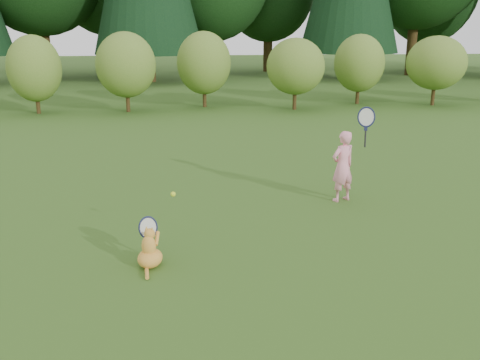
{
  "coord_description": "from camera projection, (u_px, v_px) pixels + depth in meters",
  "views": [
    {
      "loc": [
        -0.57,
        -7.0,
        2.97
      ],
      "look_at": [
        0.2,
        0.8,
        0.7
      ],
      "focal_mm": 40.0,
      "sensor_mm": 36.0,
      "label": 1
    }
  ],
  "objects": [
    {
      "name": "ground",
      "position": [
        231.0,
        243.0,
        7.57
      ],
      "size": [
        100.0,
        100.0,
        0.0
      ],
      "primitive_type": "plane",
      "color": "#2A4C15",
      "rests_on": "ground"
    },
    {
      "name": "shrub_row",
      "position": [
        202.0,
        70.0,
        19.61
      ],
      "size": [
        28.0,
        3.0,
        2.8
      ],
      "primitive_type": null,
      "color": "#557B26",
      "rests_on": "ground"
    },
    {
      "name": "child",
      "position": [
        343.0,
        165.0,
        9.24
      ],
      "size": [
        0.74,
        0.51,
        1.86
      ],
      "rotation": [
        0.0,
        0.0,
        3.57
      ],
      "color": "pink",
      "rests_on": "ground"
    },
    {
      "name": "cat",
      "position": [
        149.0,
        246.0,
        6.8
      ],
      "size": [
        0.5,
        0.75,
        0.72
      ],
      "rotation": [
        0.0,
        0.0,
        -0.34
      ],
      "color": "orange",
      "rests_on": "ground"
    },
    {
      "name": "tennis_ball",
      "position": [
        173.0,
        194.0,
        7.54
      ],
      "size": [
        0.07,
        0.07,
        0.07
      ],
      "color": "#B7EA1B",
      "rests_on": "ground"
    }
  ]
}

